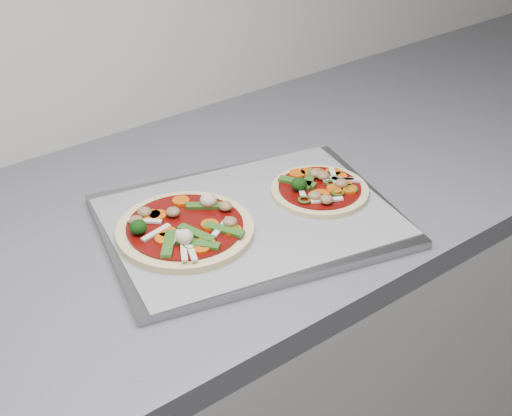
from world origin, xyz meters
TOP-DOWN VIEW (x-y plane):
  - base_cabinet at (0.00, 1.30)m, footprint 3.60×0.60m
  - countertop at (0.00, 1.30)m, footprint 3.60×0.60m
  - baking_tray at (-0.13, 1.22)m, footprint 0.48×0.40m
  - parchment at (-0.13, 1.22)m, footprint 0.45×0.36m
  - pizza_left at (-0.23, 1.23)m, footprint 0.20×0.20m
  - pizza_right at (-0.01, 1.20)m, footprint 0.18×0.18m

SIDE VIEW (x-z plane):
  - base_cabinet at x=0.00m, z-range 0.00..0.86m
  - countertop at x=0.00m, z-range 0.86..0.90m
  - baking_tray at x=-0.13m, z-range 0.90..0.91m
  - parchment at x=-0.13m, z-range 0.91..0.92m
  - pizza_right at x=-0.01m, z-range 0.91..0.94m
  - pizza_left at x=-0.23m, z-range 0.91..0.94m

